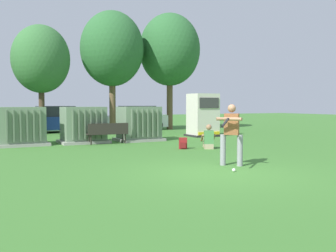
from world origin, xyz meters
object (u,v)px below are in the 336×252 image
object	(u,v)px
parked_car_right_of_center	(136,119)
generator_enclosure	(203,115)
parked_car_left_of_center	(54,120)
backpack	(183,143)
batter	(231,131)
transformer_west	(22,127)
sports_ball	(234,170)
park_bench	(108,132)
seated_spectator	(208,139)
transformer_mid_west	(83,125)
transformer_mid_east	(139,124)

from	to	relation	value
parked_car_right_of_center	generator_enclosure	bearing A→B (deg)	-78.89
parked_car_left_of_center	backpack	bearing A→B (deg)	-76.03
batter	transformer_west	bearing A→B (deg)	118.66
parked_car_right_of_center	parked_car_left_of_center	bearing A→B (deg)	178.41
sports_ball	parked_car_right_of_center	world-z (taller)	parked_car_right_of_center
park_bench	seated_spectator	distance (m)	4.53
transformer_west	backpack	distance (m)	6.90
generator_enclosure	sports_ball	size ratio (longest dim) A/B	25.56
transformer_mid_west	batter	size ratio (longest dim) A/B	1.21
park_bench	parked_car_right_of_center	world-z (taller)	parked_car_right_of_center
transformer_mid_west	seated_spectator	distance (m)	5.86
sports_ball	generator_enclosure	bearing A→B (deg)	61.75
seated_spectator	parked_car_right_of_center	bearing A→B (deg)	81.76
sports_ball	seated_spectator	xyz separation A→B (m)	(2.24, 4.60, 0.33)
batter	sports_ball	xyz separation A→B (m)	(-0.50, -0.80, -0.93)
generator_enclosure	parked_car_left_of_center	xyz separation A→B (m)	(-6.64, 6.61, -0.38)
transformer_mid_west	parked_car_right_of_center	size ratio (longest dim) A/B	0.49
seated_spectator	backpack	xyz separation A→B (m)	(-0.92, 0.39, -0.16)
transformer_west	generator_enclosure	distance (m)	9.28
sports_ball	backpack	bearing A→B (deg)	75.24
generator_enclosure	seated_spectator	distance (m)	5.85
sports_ball	backpack	size ratio (longest dim) A/B	0.20
backpack	batter	bearing A→B (deg)	-100.99
transformer_mid_west	park_bench	xyz separation A→B (m)	(0.80, -1.04, -0.25)
parked_car_left_of_center	batter	bearing A→B (deg)	-82.69
backpack	parked_car_left_of_center	distance (m)	11.58
transformer_mid_west	transformer_mid_east	world-z (taller)	same
sports_ball	parked_car_left_of_center	bearing A→B (deg)	95.21
transformer_mid_east	sports_ball	xyz separation A→B (m)	(-1.10, -8.87, -0.74)
transformer_west	sports_ball	bearing A→B (deg)	-66.02
transformer_mid_east	backpack	bearing A→B (deg)	-86.77
batter	parked_car_left_of_center	distance (m)	15.55
parked_car_left_of_center	transformer_mid_west	bearing A→B (deg)	-90.32
seated_spectator	parked_car_left_of_center	world-z (taller)	parked_car_left_of_center
park_bench	backpack	size ratio (longest dim) A/B	4.10
transformer_mid_west	generator_enclosure	world-z (taller)	generator_enclosure
transformer_mid_west	batter	xyz separation A→B (m)	(2.02, -8.28, 0.19)
parked_car_left_of_center	parked_car_right_of_center	size ratio (longest dim) A/B	1.00
transformer_mid_east	transformer_mid_west	bearing A→B (deg)	175.49
transformer_mid_east	parked_car_right_of_center	world-z (taller)	same
park_bench	batter	size ratio (longest dim) A/B	1.04
park_bench	seated_spectator	xyz separation A→B (m)	(2.95, -3.44, -0.16)
generator_enclosure	batter	size ratio (longest dim) A/B	1.32
transformer_mid_east	park_bench	bearing A→B (deg)	-155.33
transformer_mid_east	transformer_west	bearing A→B (deg)	176.09
transformer_west	batter	size ratio (longest dim) A/B	1.21
batter	seated_spectator	size ratio (longest dim) A/B	1.81
sports_ball	backpack	xyz separation A→B (m)	(1.31, 4.99, 0.17)
park_bench	parked_car_right_of_center	xyz separation A→B (m)	(4.61, 8.03, 0.22)
transformer_mid_east	batter	world-z (taller)	batter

